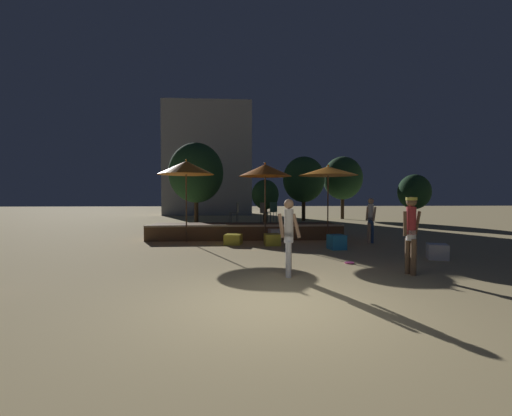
% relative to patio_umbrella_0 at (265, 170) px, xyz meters
% --- Properties ---
extents(ground_plane, '(120.00, 120.00, 0.00)m').
position_rel_patio_umbrella_0_xyz_m(ground_plane, '(-0.54, -7.87, -2.85)').
color(ground_plane, tan).
extents(wooden_deck, '(8.21, 2.48, 0.66)m').
position_rel_patio_umbrella_0_xyz_m(wooden_deck, '(-0.75, 1.68, -2.55)').
color(wooden_deck, brown).
rests_on(wooden_deck, ground).
extents(patio_umbrella_0, '(2.10, 2.10, 3.17)m').
position_rel_patio_umbrella_0_xyz_m(patio_umbrella_0, '(0.00, 0.00, 0.00)').
color(patio_umbrella_0, brown).
rests_on(patio_umbrella_0, ground).
extents(patio_umbrella_1, '(2.36, 2.36, 3.10)m').
position_rel_patio_umbrella_0_xyz_m(patio_umbrella_1, '(2.55, 0.06, -0.01)').
color(patio_umbrella_1, brown).
rests_on(patio_umbrella_1, ground).
extents(patio_umbrella_2, '(2.23, 2.23, 3.31)m').
position_rel_patio_umbrella_0_xyz_m(patio_umbrella_2, '(-3.13, 0.28, 0.11)').
color(patio_umbrella_2, brown).
rests_on(patio_umbrella_2, ground).
extents(cube_seat_0, '(0.69, 0.69, 0.44)m').
position_rel_patio_umbrella_0_xyz_m(cube_seat_0, '(4.62, -4.05, -2.62)').
color(cube_seat_0, white).
rests_on(cube_seat_0, ground).
extents(cube_seat_1, '(0.55, 0.55, 0.50)m').
position_rel_patio_umbrella_0_xyz_m(cube_seat_1, '(0.41, 0.37, -2.60)').
color(cube_seat_1, white).
rests_on(cube_seat_1, ground).
extents(cube_seat_2, '(0.59, 0.59, 0.42)m').
position_rel_patio_umbrella_0_xyz_m(cube_seat_2, '(0.18, -0.89, -2.63)').
color(cube_seat_2, yellow).
rests_on(cube_seat_2, ground).
extents(cube_seat_3, '(0.73, 0.73, 0.39)m').
position_rel_patio_umbrella_0_xyz_m(cube_seat_3, '(-1.26, -0.58, -2.65)').
color(cube_seat_3, yellow).
rests_on(cube_seat_3, ground).
extents(cube_seat_4, '(0.60, 0.60, 0.50)m').
position_rel_patio_umbrella_0_xyz_m(cube_seat_4, '(2.29, -1.99, -2.60)').
color(cube_seat_4, '#2D9EDB').
rests_on(cube_seat_4, ground).
extents(person_0, '(0.53, 0.30, 1.75)m').
position_rel_patio_umbrella_0_xyz_m(person_0, '(-0.01, -5.88, -1.89)').
color(person_0, '#997051').
rests_on(person_0, ground).
extents(person_1, '(0.50, 0.30, 1.80)m').
position_rel_patio_umbrella_0_xyz_m(person_1, '(2.84, -5.86, -1.81)').
color(person_1, brown).
rests_on(person_1, ground).
extents(person_2, '(0.30, 0.47, 1.75)m').
position_rel_patio_umbrella_0_xyz_m(person_2, '(4.05, -0.60, -1.89)').
color(person_2, tan).
rests_on(person_2, ground).
extents(bistro_chair_0, '(0.42, 0.41, 0.90)m').
position_rel_patio_umbrella_0_xyz_m(bistro_chair_0, '(-1.14, 1.75, -1.64)').
color(bistro_chair_0, '#2D3338').
rests_on(bistro_chair_0, wooden_deck).
extents(bistro_chair_1, '(0.43, 0.43, 0.90)m').
position_rel_patio_umbrella_0_xyz_m(bistro_chair_1, '(0.56, 2.15, -1.64)').
color(bistro_chair_1, '#1E4C47').
rests_on(bistro_chair_1, wooden_deck).
extents(bistro_chair_2, '(0.47, 0.47, 0.90)m').
position_rel_patio_umbrella_0_xyz_m(bistro_chair_2, '(0.07, 1.12, -1.64)').
color(bistro_chair_2, '#2D3338').
rests_on(bistro_chair_2, wooden_deck).
extents(frisbee_disc, '(0.25, 0.25, 0.03)m').
position_rel_patio_umbrella_0_xyz_m(frisbee_disc, '(1.88, -4.48, -2.83)').
color(frisbee_disc, '#E54C99').
rests_on(frisbee_disc, ground).
extents(background_tree_0, '(2.02, 2.02, 3.23)m').
position_rel_patio_umbrella_0_xyz_m(background_tree_0, '(10.26, 7.58, -0.74)').
color(background_tree_0, '#3D2B1C').
rests_on(background_tree_0, ground).
extents(background_tree_1, '(3.10, 3.10, 4.81)m').
position_rel_patio_umbrella_0_xyz_m(background_tree_1, '(4.02, 11.86, 0.25)').
color(background_tree_1, '#3D2B1C').
rests_on(background_tree_1, ground).
extents(background_tree_2, '(3.69, 3.69, 5.46)m').
position_rel_patio_umbrella_0_xyz_m(background_tree_2, '(-3.77, 9.99, 0.58)').
color(background_tree_2, '#3D2B1C').
rests_on(background_tree_2, ground).
extents(background_tree_3, '(1.77, 1.77, 2.93)m').
position_rel_patio_umbrella_0_xyz_m(background_tree_3, '(0.84, 8.81, -0.91)').
color(background_tree_3, '#3D2B1C').
rests_on(background_tree_3, ground).
extents(background_tree_4, '(3.17, 3.17, 5.07)m').
position_rel_patio_umbrella_0_xyz_m(background_tree_4, '(7.63, 13.82, 0.47)').
color(background_tree_4, '#3D2B1C').
rests_on(background_tree_4, ground).
extents(distant_building, '(8.66, 4.62, 11.16)m').
position_rel_patio_umbrella_0_xyz_m(distant_building, '(-3.77, 21.93, 2.74)').
color(distant_building, gray).
rests_on(distant_building, ground).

